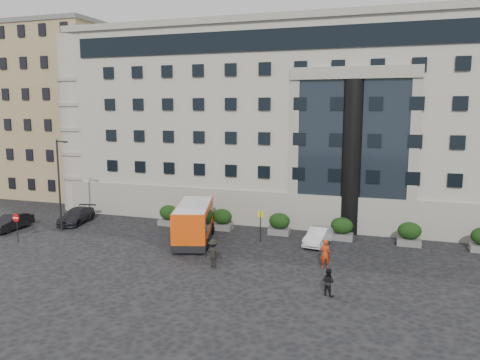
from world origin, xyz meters
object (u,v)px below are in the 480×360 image
object	(u,v)px
minibus	(194,221)
parked_car_c	(76,216)
parked_car_d	(108,194)
pedestrian_c	(213,253)
pedestrian_b	(328,282)
hedge_b	(222,219)
hedge_a	(169,215)
white_taxi	(318,236)
bus_stop_sign	(260,221)
pedestrian_a	(325,254)
street_lamp	(60,182)
hedge_c	(279,224)
no_entry_sign	(16,222)
red_truck	(129,186)
parked_car_b	(11,222)
hedge_e	(409,234)
hedge_d	(342,228)

from	to	relation	value
minibus	parked_car_c	distance (m)	13.18
parked_car_d	pedestrian_c	bearing A→B (deg)	-51.41
pedestrian_b	hedge_b	bearing A→B (deg)	-23.43
hedge_a	white_taxi	distance (m)	14.15
pedestrian_b	pedestrian_c	world-z (taller)	pedestrian_c
bus_stop_sign	pedestrian_a	xyz separation A→B (m)	(5.76, -4.58, -0.74)
white_taxi	street_lamp	bearing A→B (deg)	-164.96
hedge_c	minibus	distance (m)	7.43
pedestrian_a	pedestrian_c	distance (m)	7.49
no_entry_sign	minibus	size ratio (longest dim) A/B	0.30
street_lamp	no_entry_sign	world-z (taller)	street_lamp
street_lamp	red_truck	xyz separation A→B (m)	(-2.64, 15.38, -2.97)
no_entry_sign	parked_car_b	distance (m)	4.62
parked_car_d	pedestrian_c	size ratio (longest dim) A/B	2.76
no_entry_sign	red_truck	bearing A→B (deg)	94.65
hedge_b	red_truck	xyz separation A→B (m)	(-15.78, 10.58, 0.47)
hedge_a	pedestrian_c	world-z (taller)	pedestrian_c
white_taxi	pedestrian_c	distance (m)	9.54
parked_car_d	hedge_e	bearing A→B (deg)	-23.96
red_truck	white_taxi	distance (m)	27.63
minibus	pedestrian_a	size ratio (longest dim) A/B	3.93
pedestrian_a	street_lamp	bearing A→B (deg)	-27.46
parked_car_d	hedge_b	bearing A→B (deg)	-35.50
parked_car_c	white_taxi	xyz separation A→B (m)	(22.56, -0.00, -0.03)
red_truck	hedge_e	bearing A→B (deg)	-28.77
hedge_c	white_taxi	world-z (taller)	hedge_c
hedge_e	bus_stop_sign	size ratio (longest dim) A/B	0.73
hedge_e	parked_car_d	distance (m)	33.72
pedestrian_c	hedge_d	bearing A→B (deg)	-128.12
pedestrian_a	pedestrian_c	size ratio (longest dim) A/B	1.03
hedge_d	parked_car_b	size ratio (longest dim) A/B	0.43
parked_car_c	pedestrian_b	bearing A→B (deg)	-31.72
hedge_b	parked_car_d	world-z (taller)	hedge_b
street_lamp	hedge_c	bearing A→B (deg)	14.67
hedge_e	street_lamp	size ratio (longest dim) A/B	0.23
hedge_c	street_lamp	bearing A→B (deg)	-165.33
hedge_c	street_lamp	distance (m)	19.27
hedge_d	hedge_c	bearing A→B (deg)	180.00
parked_car_b	pedestrian_a	xyz separation A→B (m)	(27.69, -1.48, 0.29)
hedge_a	pedestrian_b	distance (m)	20.05
hedge_c	hedge_e	world-z (taller)	same
bus_stop_sign	pedestrian_a	world-z (taller)	bus_stop_sign
hedge_d	parked_car_c	world-z (taller)	hedge_d
bus_stop_sign	pedestrian_b	world-z (taller)	bus_stop_sign
hedge_a	pedestrian_a	xyz separation A→B (m)	(15.26, -7.38, 0.06)
minibus	parked_car_b	xyz separation A→B (m)	(-16.81, -1.61, -0.99)
no_entry_sign	street_lamp	bearing A→B (deg)	75.28
hedge_d	pedestrian_b	world-z (taller)	hedge_d
street_lamp	no_entry_sign	bearing A→B (deg)	-104.72
hedge_e	parked_car_d	xyz separation A→B (m)	(-32.71, 8.20, -0.19)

